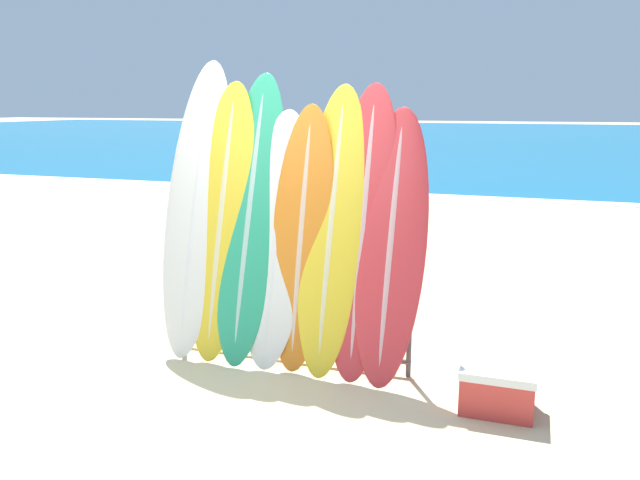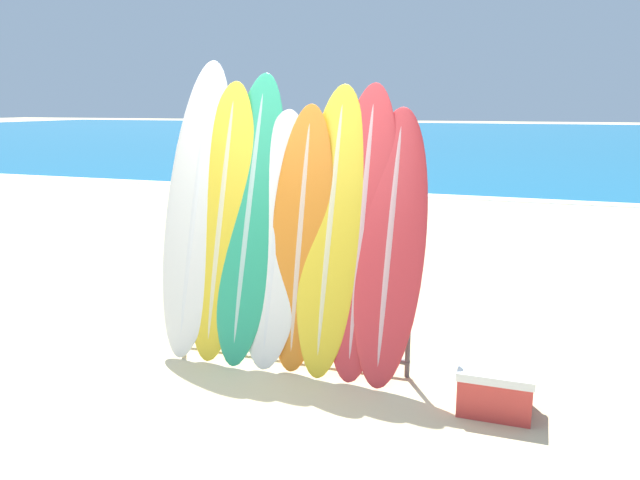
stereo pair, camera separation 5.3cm
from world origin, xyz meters
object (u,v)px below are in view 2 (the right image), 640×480
at_px(surfboard_slot_1, 222,219).
at_px(cooler_box, 496,389).
at_px(surfboard_slot_0, 197,206).
at_px(surfboard_slot_2, 250,216).
at_px(surfboard_slot_3, 276,238).
at_px(person_mid_beach, 337,195).
at_px(surfboard_rack, 288,307).
at_px(person_near_water, 334,177).
at_px(surfboard_slot_7, 390,245).
at_px(surfboard_slot_5, 331,229).
at_px(surfboard_slot_6, 362,230).
at_px(surfboard_slot_4, 301,237).

height_order(surfboard_slot_1, cooler_box, surfboard_slot_1).
height_order(surfboard_slot_0, surfboard_slot_1, surfboard_slot_0).
xyz_separation_m(surfboard_slot_0, surfboard_slot_2, (0.51, -0.01, -0.06)).
height_order(surfboard_slot_3, person_mid_beach, surfboard_slot_3).
relative_size(person_mid_beach, cooler_box, 3.24).
bearing_deg(surfboard_rack, person_near_water, 104.38).
bearing_deg(person_mid_beach, surfboard_slot_7, -35.83).
bearing_deg(person_near_water, surfboard_slot_5, 110.78).
height_order(surfboard_slot_6, person_mid_beach, surfboard_slot_6).
height_order(person_mid_beach, cooler_box, person_mid_beach).
distance_m(surfboard_slot_3, cooler_box, 2.06).
bearing_deg(surfboard_slot_2, surfboard_slot_7, -2.15).
bearing_deg(cooler_box, surfboard_slot_7, 156.01).
height_order(surfboard_rack, person_mid_beach, person_mid_beach).
bearing_deg(surfboard_slot_0, surfboard_slot_2, -1.47).
distance_m(surfboard_slot_5, cooler_box, 1.72).
distance_m(surfboard_slot_0, surfboard_slot_6, 1.49).
distance_m(surfboard_slot_3, person_near_water, 5.54).
xyz_separation_m(surfboard_slot_1, cooler_box, (2.33, -0.41, -0.99)).
height_order(surfboard_slot_1, surfboard_slot_5, surfboard_slot_1).
bearing_deg(person_mid_beach, surfboard_slot_6, -39.06).
bearing_deg(surfboard_slot_1, surfboard_slot_3, -3.22).
height_order(surfboard_slot_2, surfboard_slot_6, surfboard_slot_2).
height_order(surfboard_rack, surfboard_slot_0, surfboard_slot_0).
distance_m(surfboard_slot_4, person_near_water, 5.60).
distance_m(surfboard_rack, surfboard_slot_3, 0.59).
relative_size(surfboard_rack, surfboard_slot_6, 0.90).
relative_size(surfboard_slot_0, cooler_box, 4.87).
bearing_deg(cooler_box, person_near_water, 118.23).
bearing_deg(surfboard_slot_3, surfboard_rack, -16.77).
bearing_deg(surfboard_slot_4, surfboard_slot_3, 177.33).
xyz_separation_m(surfboard_slot_1, person_mid_beach, (-0.05, 3.34, -0.25)).
bearing_deg(cooler_box, surfboard_slot_2, 168.30).
bearing_deg(surfboard_slot_3, person_mid_beach, 99.49).
bearing_deg(surfboard_slot_6, cooler_box, -20.83).
bearing_deg(surfboard_slot_0, surfboard_slot_6, -0.94).
bearing_deg(surfboard_slot_6, surfboard_slot_7, -8.23).
bearing_deg(surfboard_slot_5, surfboard_slot_2, 178.07).
bearing_deg(surfboard_slot_5, surfboard_slot_7, -2.48).
bearing_deg(surfboard_rack, surfboard_slot_5, 8.95).
height_order(surfboard_slot_4, person_mid_beach, surfboard_slot_4).
relative_size(surfboard_slot_7, person_near_water, 1.27).
xyz_separation_m(surfboard_rack, person_mid_beach, (-0.68, 3.40, 0.45)).
relative_size(surfboard_slot_7, person_mid_beach, 1.27).
bearing_deg(surfboard_slot_6, surfboard_slot_1, -179.70).
bearing_deg(surfboard_slot_0, cooler_box, -9.72).
distance_m(surfboard_slot_0, cooler_box, 2.84).
bearing_deg(surfboard_slot_1, surfboard_slot_7, -1.08).
bearing_deg(person_mid_beach, surfboard_slot_3, -50.62).
bearing_deg(surfboard_slot_6, surfboard_slot_3, -177.21).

